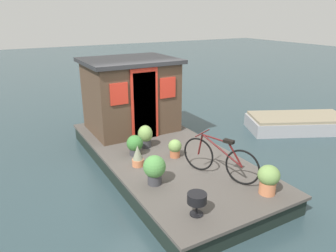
{
  "coord_description": "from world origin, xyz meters",
  "views": [
    {
      "loc": [
        -5.93,
        3.24,
        3.45
      ],
      "look_at": [
        -0.2,
        0.0,
        1.11
      ],
      "focal_mm": 34.17,
      "sensor_mm": 36.0,
      "label": 1
    }
  ],
  "objects": [
    {
      "name": "potted_plant_succulent",
      "position": [
        -0.35,
        -0.09,
        0.62
      ],
      "size": [
        0.3,
        0.3,
        0.41
      ],
      "color": "#B2603D",
      "rests_on": "houseboat_deck"
    },
    {
      "name": "potted_plant_geranium",
      "position": [
        -1.18,
        0.84,
        0.72
      ],
      "size": [
        0.42,
        0.42,
        0.57
      ],
      "color": "#38383D",
      "rests_on": "houseboat_deck"
    },
    {
      "name": "dinghy_boat",
      "position": [
        0.2,
        -4.82,
        0.23
      ],
      "size": [
        2.43,
        3.23,
        0.47
      ],
      "color": "#99999E",
      "rests_on": "ground_plane"
    },
    {
      "name": "potted_plant_sage",
      "position": [
        -0.35,
        0.81,
        0.63
      ],
      "size": [
        0.24,
        0.24,
        0.46
      ],
      "color": "#C6754C",
      "rests_on": "houseboat_deck"
    },
    {
      "name": "houseboat_deck",
      "position": [
        0.0,
        0.0,
        0.2
      ],
      "size": [
        5.9,
        2.69,
        0.41
      ],
      "color": "#4C4742",
      "rests_on": "ground_plane"
    },
    {
      "name": "potted_plant_ivy",
      "position": [
        0.47,
        0.24,
        0.69
      ],
      "size": [
        0.35,
        0.35,
        0.54
      ],
      "color": "#38383D",
      "rests_on": "houseboat_deck"
    },
    {
      "name": "potted_plant_lavender",
      "position": [
        -2.48,
        -0.74,
        0.7
      ],
      "size": [
        0.39,
        0.39,
        0.54
      ],
      "color": "#C6754C",
      "rests_on": "houseboat_deck"
    },
    {
      "name": "potted_plant_fern",
      "position": [
        0.19,
        0.64,
        0.66
      ],
      "size": [
        0.37,
        0.37,
        0.47
      ],
      "color": "#38383D",
      "rests_on": "houseboat_deck"
    },
    {
      "name": "ground_plane",
      "position": [
        0.0,
        0.0,
        0.0
      ],
      "size": [
        60.0,
        60.0,
        0.0
      ],
      "primitive_type": "plane",
      "color": "#2D4247"
    },
    {
      "name": "bicycle",
      "position": [
        -1.55,
        -0.38,
        0.79
      ],
      "size": [
        1.54,
        0.73,
        0.83
      ],
      "color": "black",
      "rests_on": "houseboat_deck"
    },
    {
      "name": "houseboat_cabin",
      "position": [
        1.84,
        0.0,
        1.37
      ],
      "size": [
        1.93,
        2.38,
        1.92
      ],
      "color": "#4C3828",
      "rests_on": "houseboat_deck"
    },
    {
      "name": "charcoal_grill",
      "position": [
        -2.38,
        0.71,
        0.68
      ],
      "size": [
        0.31,
        0.31,
        0.38
      ],
      "color": "black",
      "rests_on": "houseboat_deck"
    }
  ]
}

